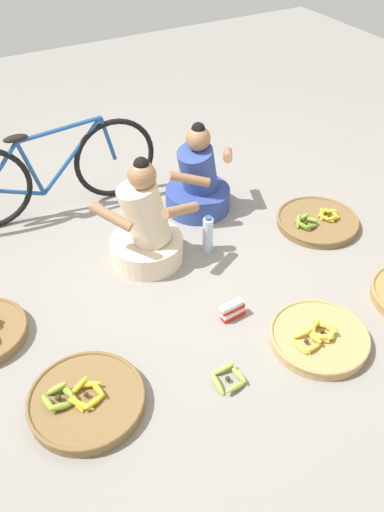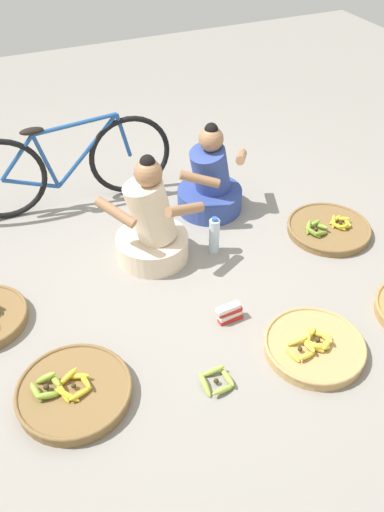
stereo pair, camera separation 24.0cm
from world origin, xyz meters
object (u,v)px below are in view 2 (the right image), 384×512
Objects in this scene: banana_basket_front_left at (329,228)px; water_bottle at (214,236)px; vendor_woman_behind at (210,184)px; bicycle_leaning at (68,166)px; banana_basket_mid_right at (314,346)px; loose_bananas_back_left at (217,381)px; banana_basket_near_vendor at (74,391)px; vendor_woman_front at (151,227)px; packet_carton_stack at (230,313)px.

water_bottle is at bearing 170.39° from banana_basket_front_left.
bicycle_leaning is (-1.00, 0.52, 0.12)m from vendor_woman_behind.
vendor_woman_behind is at bearing 67.91° from water_bottle.
banana_basket_mid_right reaches higher than loose_bananas_back_left.
banana_basket_near_vendor is at bearing 162.44° from loose_bananas_back_left.
banana_basket_front_left is 1.69m from loose_bananas_back_left.
water_bottle is at bearing -15.61° from vendor_woman_front.
bicycle_leaning reaches higher than water_bottle.
banana_basket_mid_right is at bearing -65.07° from vendor_woman_front.
banana_basket_front_left is at bearing 24.78° from packet_carton_stack.
vendor_woman_behind reaches higher than bicycle_leaning.
water_bottle is at bearing -52.32° from bicycle_leaning.
banana_basket_near_vendor is 1.01× the size of banana_basket_front_left.
banana_basket_front_left is at bearing -9.61° from water_bottle.
vendor_woman_front is at bearing 105.81° from packet_carton_stack.
packet_carton_stack is (-0.35, 0.44, 0.02)m from banana_basket_mid_right.
banana_basket_mid_right reaches higher than packet_carton_stack.
banana_basket_near_vendor is (-1.40, 0.26, 0.00)m from banana_basket_mid_right.
vendor_woman_front is 1.36× the size of banana_basket_mid_right.
banana_basket_mid_right is (0.57, -1.23, -0.22)m from vendor_woman_front.
vendor_woman_front is 0.98m from bicycle_leaning.
bicycle_leaning reaches higher than loose_bananas_back_left.
banana_basket_front_left is at bearing -11.58° from vendor_woman_front.
banana_basket_near_vendor is 1.07m from packet_carton_stack.
vendor_woman_behind is 1.76m from loose_bananas_back_left.
vendor_woman_front reaches higher than vendor_woman_behind.
banana_basket_near_vendor is (-1.47, -1.36, -0.19)m from vendor_woman_behind.
loose_bananas_back_left is at bearing 178.25° from banana_basket_mid_right.
banana_basket_front_left is (2.17, 0.69, -0.01)m from banana_basket_near_vendor.
vendor_woman_behind is 1.14m from bicycle_leaning.
banana_basket_front_left is (0.77, 0.95, -0.01)m from banana_basket_mid_right.
bicycle_leaning reaches higher than banana_basket_front_left.
banana_basket_near_vendor reaches higher than banana_basket_mid_right.
bicycle_leaning is 1.96m from banana_basket_near_vendor.
vendor_woman_front reaches higher than water_bottle.
vendor_woman_front is at bearing 168.42° from banana_basket_front_left.
vendor_woman_front is 1.29m from banana_basket_near_vendor.
vendor_woman_front is 0.85m from packet_carton_stack.
vendor_woman_front reaches higher than loose_bananas_back_left.
banana_basket_front_left is 2.12× the size of water_bottle.
water_bottle reaches higher than banana_basket_near_vendor.
bicycle_leaning is at bearing 113.58° from banana_basket_mid_right.
packet_carton_stack is at bearing -74.19° from vendor_woman_front.
vendor_woman_front reaches higher than banana_basket_near_vendor.
packet_carton_stack reaches higher than loose_bananas_back_left.
banana_basket_near_vendor reaches higher than packet_carton_stack.
loose_bananas_back_left is at bearing -17.56° from banana_basket_near_vendor.
loose_bananas_back_left is at bearing -82.05° from bicycle_leaning.
vendor_woman_front is at bearing 164.39° from water_bottle.
bicycle_leaning is 1.82m from packet_carton_stack.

